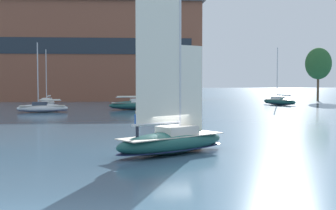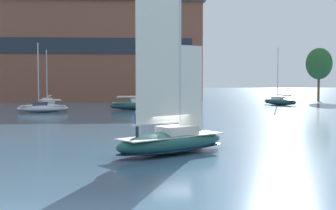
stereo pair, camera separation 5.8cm
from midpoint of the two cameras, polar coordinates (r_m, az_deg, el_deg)
ground_plane at (r=30.61m, az=0.53°, el=-5.95°), size 400.00×400.00×0.00m
waterfront_building at (r=105.04m, az=-8.82°, el=6.52°), size 46.77×15.67×21.60m
tree_shore_center at (r=104.87m, az=17.94°, el=4.82°), size 5.51×5.51×11.35m
sailboat_main at (r=30.47m, az=0.54°, el=-4.15°), size 8.50×6.93×11.91m
sailboat_moored_near_marina at (r=83.20m, az=-14.41°, el=0.29°), size 2.38×7.19×9.76m
sailboat_moored_mid_channel at (r=72.50m, az=-3.91°, el=0.03°), size 8.49×3.57×11.32m
sailboat_moored_far_slip at (r=86.65m, az=13.49°, el=0.44°), size 5.44×7.66×10.40m
sailboat_moored_outer_mooring at (r=68.94m, az=-15.00°, el=-0.32°), size 7.34×2.58×9.91m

